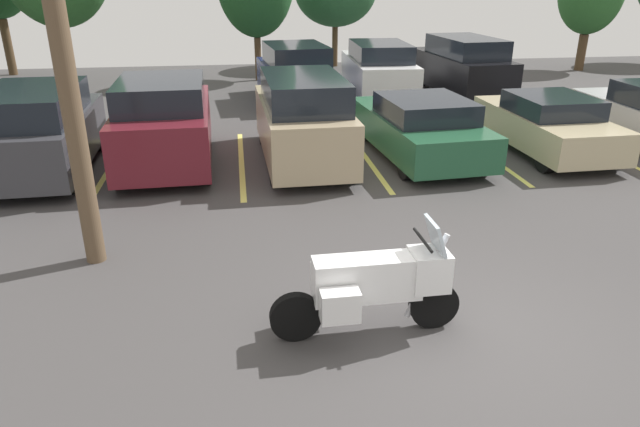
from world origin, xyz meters
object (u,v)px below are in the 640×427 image
object	(u,v)px
motorcycle_touring	(375,284)
car_far_black	(462,66)
car_green	(419,127)
car_maroon	(165,123)
car_champagne	(547,124)
car_charcoal	(38,131)
car_tan	(302,120)
car_far_navy	(295,73)
car_far_white	(378,70)

from	to	relation	value
motorcycle_touring	car_far_black	world-z (taller)	car_far_black
motorcycle_touring	car_green	world-z (taller)	motorcycle_touring
car_maroon	car_green	distance (m)	5.72
motorcycle_touring	car_champagne	bearing A→B (deg)	49.76
car_green	car_charcoal	bearing A→B (deg)	-179.30
car_charcoal	car_champagne	world-z (taller)	car_charcoal
car_green	car_tan	bearing A→B (deg)	-178.07
car_charcoal	car_far_navy	distance (m)	8.95
car_tan	car_far_white	world-z (taller)	car_tan
car_green	car_far_black	distance (m)	7.57
motorcycle_touring	car_charcoal	world-z (taller)	car_charcoal
motorcycle_touring	car_far_black	xyz separation A→B (m)	(6.19, 13.56, 0.32)
motorcycle_touring	car_far_black	size ratio (longest dim) A/B	0.46
car_maroon	car_tan	bearing A→B (deg)	-4.60
motorcycle_touring	car_far_white	size ratio (longest dim) A/B	0.48
car_maroon	car_far_navy	distance (m)	7.25
car_far_white	car_far_black	size ratio (longest dim) A/B	0.95
motorcycle_touring	car_green	size ratio (longest dim) A/B	0.48
car_green	car_far_navy	distance (m)	6.86
car_maroon	car_champagne	world-z (taller)	car_maroon
car_green	car_far_black	xyz separation A→B (m)	(3.54, 6.69, 0.30)
car_green	car_far_white	bearing A→B (deg)	84.44
car_champagne	motorcycle_touring	bearing A→B (deg)	-130.24
car_charcoal	car_far_black	distance (m)	13.61
car_far_navy	car_charcoal	bearing A→B (deg)	-132.53
motorcycle_touring	car_green	bearing A→B (deg)	68.93
car_champagne	car_far_navy	distance (m)	8.45
car_charcoal	car_champagne	size ratio (longest dim) A/B	1.02
car_green	motorcycle_touring	bearing A→B (deg)	-111.07
car_maroon	car_far_black	size ratio (longest dim) A/B	0.89
motorcycle_touring	car_far_navy	distance (m)	13.37
car_charcoal	car_tan	world-z (taller)	car_tan
car_charcoal	car_green	size ratio (longest dim) A/B	0.92
car_tan	car_champagne	distance (m)	5.80
motorcycle_touring	car_green	xyz separation A→B (m)	(2.65, 6.87, 0.03)
car_far_navy	car_far_black	size ratio (longest dim) A/B	0.88
motorcycle_touring	car_tan	bearing A→B (deg)	90.56
car_tan	car_far_white	bearing A→B (deg)	63.95
car_maroon	car_champagne	bearing A→B (deg)	-1.66
motorcycle_touring	car_tan	xyz separation A→B (m)	(-0.07, 6.78, 0.31)
car_charcoal	car_maroon	world-z (taller)	car_maroon
car_far_white	car_far_black	xyz separation A→B (m)	(2.88, -0.13, 0.08)
car_charcoal	car_tan	distance (m)	5.54
car_maroon	car_far_white	bearing A→B (deg)	46.29
motorcycle_touring	car_far_white	bearing A→B (deg)	76.40
car_charcoal	car_green	distance (m)	8.25
car_green	car_far_white	distance (m)	6.85
car_far_black	car_far_white	bearing A→B (deg)	177.48
car_tan	car_far_navy	world-z (taller)	car_tan
car_charcoal	motorcycle_touring	bearing A→B (deg)	-50.37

